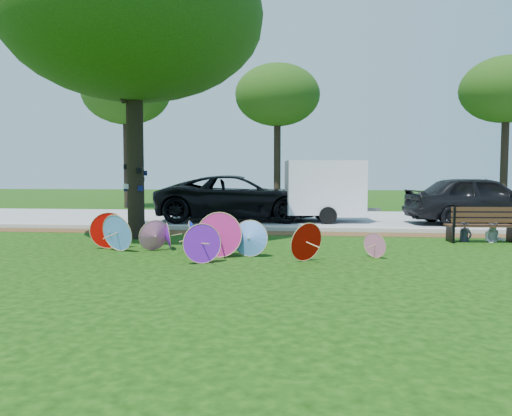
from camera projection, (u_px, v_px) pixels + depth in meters
The scene contains 13 objects.
ground at pixel (220, 259), 9.99m from camera, with size 90.00×90.00×0.00m, color black.
mulch_strip at pixel (248, 233), 14.46m from camera, with size 90.00×1.00×0.01m, color #472D16.
curb at pixel (251, 228), 15.15m from camera, with size 90.00×0.30×0.12m, color #B7B5AD.
street at pixel (264, 218), 19.27m from camera, with size 90.00×8.00×0.01m, color gray.
main_tree at pixel (133, 19), 12.86m from camera, with size 6.76×6.76×7.83m.
parasol_pile at pixel (198, 236), 10.58m from camera, with size 6.60×2.21×0.95m.
black_van at pixel (238, 198), 18.25m from camera, with size 2.75×5.96×1.66m, color black.
dark_pickup at pixel (479, 200), 16.98m from camera, with size 1.96×4.87×1.66m, color black.
cargo_trailer at pixel (325, 187), 17.71m from camera, with size 2.68×1.70×2.47m, color white.
park_bench at pixel (480, 224), 12.51m from camera, with size 1.70×0.65×0.89m, color black, non-canonical shape.
person_left at pixel (465, 221), 12.59m from camera, with size 0.39×0.26×1.07m, color #323744.
person_right at pixel (494, 219), 12.52m from camera, with size 0.55×0.43×1.13m, color silver.
bg_trees at pixel (301, 93), 24.93m from camera, with size 23.01×6.10×7.40m.
Camera 1 is at (1.78, -9.77, 1.70)m, focal length 35.00 mm.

